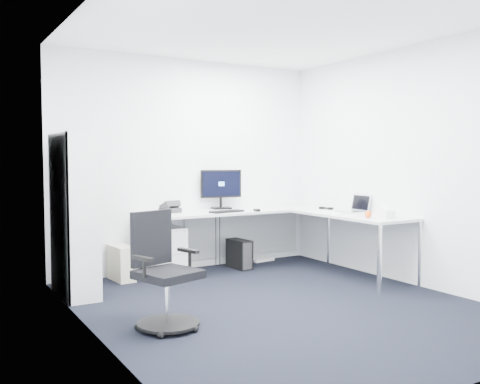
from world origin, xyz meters
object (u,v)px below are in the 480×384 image
task_chair (168,271)px  monitor (221,189)px  laptop (350,203)px  bookshelf (74,215)px  l_desk (253,243)px

task_chair → monitor: (1.63, 2.05, 0.54)m
task_chair → laptop: (2.78, 0.85, 0.39)m
bookshelf → laptop: size_ratio=5.38×
l_desk → laptop: size_ratio=8.33×
task_chair → laptop: laptop is taller
laptop → task_chair: bearing=-163.4°
l_desk → monitor: 0.88m
l_desk → monitor: monitor is taller
task_chair → monitor: monitor is taller
laptop → l_desk: bearing=147.5°
bookshelf → laptop: bookshelf is taller
task_chair → laptop: bearing=-0.2°
monitor → laptop: (1.15, -1.21, -0.16)m
task_chair → monitor: bearing=34.4°
task_chair → monitor: size_ratio=1.77×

